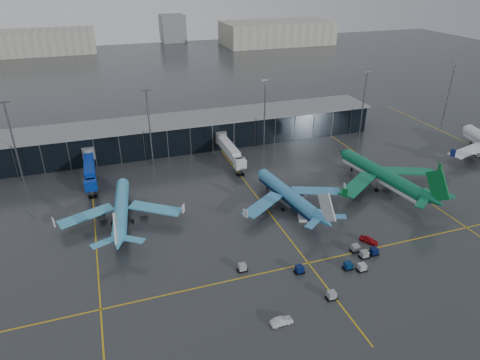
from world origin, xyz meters
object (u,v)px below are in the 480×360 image
object	(u,v)px
baggage_carts	(335,265)
service_van_white	(282,321)
service_van_red	(369,240)
airliner_arkefly	(120,201)
airliner_aer_lingus	(382,167)
mobile_airstair	(303,217)
airliner_klm_near	(288,187)

from	to	relation	value
baggage_carts	service_van_white	world-z (taller)	baggage_carts
baggage_carts	service_van_red	distance (m)	13.81
service_van_red	service_van_white	size ratio (longest dim) A/B	1.03
baggage_carts	service_van_white	size ratio (longest dim) A/B	7.65
airliner_arkefly	airliner_aer_lingus	size ratio (longest dim) A/B	0.87
mobile_airstair	service_van_white	xyz separation A→B (m)	(-20.19, -32.03, -0.06)
airliner_arkefly	service_van_white	bearing A→B (deg)	-55.28
mobile_airstair	service_van_red	distance (m)	18.01
airliner_aer_lingus	service_van_red	distance (m)	31.76
airliner_arkefly	airliner_aer_lingus	world-z (taller)	airliner_aer_lingus
airliner_arkefly	mobile_airstair	world-z (taller)	airliner_arkefly
airliner_klm_near	baggage_carts	size ratio (longest dim) A/B	1.13
service_van_red	airliner_klm_near	bearing A→B (deg)	84.64
airliner_klm_near	airliner_aer_lingus	size ratio (longest dim) A/B	0.86
airliner_arkefly	airliner_aer_lingus	distance (m)	75.41
airliner_aer_lingus	airliner_klm_near	bearing A→B (deg)	174.97
airliner_klm_near	airliner_aer_lingus	distance (m)	31.11
airliner_aer_lingus	service_van_red	xyz separation A→B (m)	(-19.84, -24.09, -5.88)
service_van_red	baggage_carts	bearing A→B (deg)	173.03
airliner_klm_near	mobile_airstair	bearing A→B (deg)	-91.81
service_van_red	mobile_airstair	bearing A→B (deg)	93.42
airliner_klm_near	baggage_carts	distance (m)	28.93
service_van_red	airliner_arkefly	bearing A→B (deg)	120.05
baggage_carts	service_van_red	world-z (taller)	baggage_carts
service_van_red	service_van_white	xyz separation A→B (m)	(-30.55, -17.30, -0.05)
airliner_klm_near	airliner_aer_lingus	world-z (taller)	airliner_aer_lingus
baggage_carts	airliner_aer_lingus	bearing A→B (deg)	42.68
baggage_carts	mobile_airstair	bearing A→B (deg)	83.92
service_van_white	airliner_klm_near	bearing A→B (deg)	-28.18
service_van_white	airliner_aer_lingus	bearing A→B (deg)	-53.00
airliner_aer_lingus	mobile_airstair	bearing A→B (deg)	-170.40
baggage_carts	mobile_airstair	xyz separation A→B (m)	(2.18, 20.51, 0.01)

